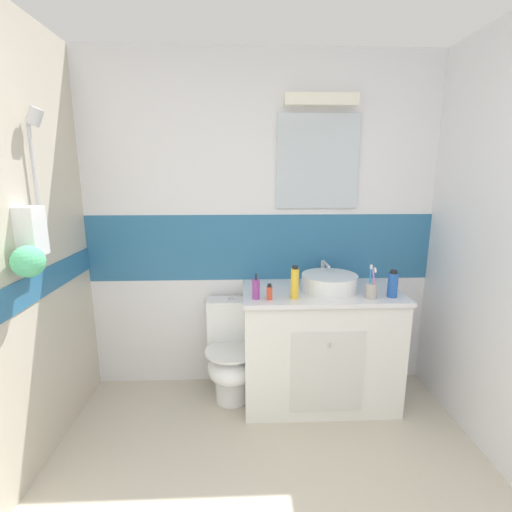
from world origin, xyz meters
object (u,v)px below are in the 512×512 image
(toothbrush_cup, at_px, (371,290))
(mouthwash_bottle, at_px, (393,284))
(shampoo_bottle_tall, at_px, (295,283))
(toilet, at_px, (231,354))
(perfume_flask_small, at_px, (269,292))
(sink_basin, at_px, (329,282))
(soap_dispenser, at_px, (256,289))

(toothbrush_cup, height_order, mouthwash_bottle, toothbrush_cup)
(mouthwash_bottle, distance_m, shampoo_bottle_tall, 0.65)
(shampoo_bottle_tall, bearing_deg, toothbrush_cup, -1.65)
(toothbrush_cup, height_order, shampoo_bottle_tall, toothbrush_cup)
(toilet, height_order, shampoo_bottle_tall, shampoo_bottle_tall)
(shampoo_bottle_tall, relative_size, perfume_flask_small, 2.08)
(perfume_flask_small, bearing_deg, sink_basin, 22.80)
(shampoo_bottle_tall, bearing_deg, perfume_flask_small, -173.75)
(toothbrush_cup, bearing_deg, perfume_flask_small, -179.68)
(toilet, bearing_deg, sink_basin, -3.43)
(sink_basin, bearing_deg, perfume_flask_small, -157.20)
(mouthwash_bottle, bearing_deg, soap_dispenser, -179.90)
(toothbrush_cup, distance_m, soap_dispenser, 0.76)
(sink_basin, height_order, perfume_flask_small, sink_basin)
(soap_dispenser, distance_m, mouthwash_bottle, 0.90)
(mouthwash_bottle, height_order, perfume_flask_small, mouthwash_bottle)
(sink_basin, distance_m, toilet, 0.89)
(sink_basin, xyz_separation_m, toilet, (-0.69, 0.04, -0.56))
(toilet, xyz_separation_m, toothbrush_cup, (0.93, -0.22, 0.56))
(toothbrush_cup, bearing_deg, toilet, 166.65)
(soap_dispenser, distance_m, perfume_flask_small, 0.09)
(toothbrush_cup, relative_size, soap_dispenser, 1.30)
(toilet, relative_size, soap_dispenser, 4.37)
(mouthwash_bottle, bearing_deg, toothbrush_cup, -172.93)
(soap_dispenser, bearing_deg, mouthwash_bottle, 0.10)
(soap_dispenser, height_order, mouthwash_bottle, mouthwash_bottle)
(toilet, xyz_separation_m, soap_dispenser, (0.17, -0.20, 0.57))
(toilet, xyz_separation_m, mouthwash_bottle, (1.08, -0.20, 0.59))
(shampoo_bottle_tall, bearing_deg, soap_dispenser, 179.48)
(toothbrush_cup, bearing_deg, soap_dispenser, 178.73)
(sink_basin, distance_m, shampoo_bottle_tall, 0.32)
(soap_dispenser, xyz_separation_m, perfume_flask_small, (0.09, -0.02, -0.02))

